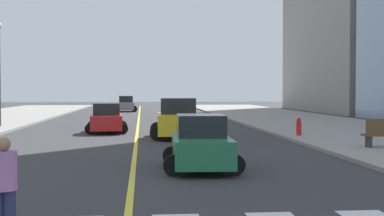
{
  "coord_description": "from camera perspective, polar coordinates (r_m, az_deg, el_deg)",
  "views": [
    {
      "loc": [
        0.27,
        -4.41,
        2.39
      ],
      "look_at": [
        3.31,
        28.72,
        1.32
      ],
      "focal_mm": 51.16,
      "sensor_mm": 36.0,
      "label": 1
    }
  ],
  "objects": [
    {
      "name": "car_green_nearest",
      "position": [
        16.5,
        0.95,
        -3.77
      ],
      "size": [
        2.38,
        3.75,
        1.65
      ],
      "rotation": [
        0.0,
        0.0,
        3.11
      ],
      "color": "#236B42",
      "rests_on": "ground"
    },
    {
      "name": "car_red_fourth",
      "position": [
        31.11,
        -8.88,
        -1.13
      ],
      "size": [
        2.46,
        3.84,
        1.68
      ],
      "rotation": [
        0.0,
        0.0,
        0.05
      ],
      "color": "red",
      "rests_on": "ground"
    },
    {
      "name": "car_yellow_third",
      "position": [
        27.42,
        -1.49,
        -1.19
      ],
      "size": [
        2.87,
        4.53,
        2.0
      ],
      "rotation": [
        0.0,
        0.0,
        3.12
      ],
      "color": "gold",
      "rests_on": "ground"
    },
    {
      "name": "pedestrian_crossing",
      "position": [
        9.17,
        -19.01,
        -7.52
      ],
      "size": [
        0.41,
        0.41,
        1.66
      ],
      "rotation": [
        0.0,
        0.0,
        3.05
      ],
      "color": "#232847",
      "rests_on": "ground"
    },
    {
      "name": "lane_divider_paint",
      "position": [
        44.47,
        -5.59,
        -1.23
      ],
      "size": [
        0.16,
        80.0,
        0.01
      ],
      "primitive_type": "cube",
      "color": "yellow",
      "rests_on": "ground"
    },
    {
      "name": "car_gray_second",
      "position": [
        61.82,
        -6.89,
        0.39
      ],
      "size": [
        2.52,
        3.99,
        1.77
      ],
      "rotation": [
        0.0,
        0.0,
        0.02
      ],
      "color": "slate",
      "rests_on": "ground"
    },
    {
      "name": "fire_hydrant",
      "position": [
        27.7,
        11.08,
        -1.93
      ],
      "size": [
        0.26,
        0.26,
        0.89
      ],
      "color": "red",
      "rests_on": "sidewalk_kerb_east"
    }
  ]
}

